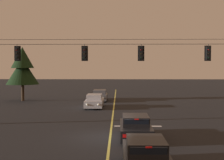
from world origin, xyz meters
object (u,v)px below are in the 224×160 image
(traffic_light_leftmost, at_px, (17,53))
(car_waiting_near_lane, at_px, (135,127))
(car_waiting_second_near, at_px, (146,157))
(traffic_light_right_inner, at_px, (208,53))
(car_oncoming_trailing, at_px, (100,96))
(traffic_light_centre, at_px, (141,53))
(tree_verge_far, at_px, (22,67))
(car_oncoming_lead, at_px, (94,101))
(traffic_light_left_inner, at_px, (84,53))

(traffic_light_leftmost, height_order, car_waiting_near_lane, traffic_light_leftmost)
(traffic_light_leftmost, distance_m, car_waiting_second_near, 14.37)
(traffic_light_right_inner, bearing_deg, car_oncoming_trailing, 118.56)
(car_waiting_near_lane, relative_size, car_waiting_second_near, 1.00)
(traffic_light_right_inner, bearing_deg, traffic_light_centre, 180.00)
(traffic_light_centre, bearing_deg, tree_verge_far, 130.22)
(car_oncoming_trailing, height_order, tree_verge_far, tree_verge_far)
(car_waiting_second_near, bearing_deg, traffic_light_centre, 87.00)
(car_waiting_near_lane, relative_size, car_oncoming_lead, 0.98)
(traffic_light_leftmost, bearing_deg, car_waiting_near_lane, -27.72)
(traffic_light_left_inner, relative_size, traffic_light_centre, 1.00)
(car_waiting_second_near, bearing_deg, traffic_light_right_inner, 62.86)
(car_waiting_near_lane, relative_size, tree_verge_far, 0.64)
(traffic_light_leftmost, height_order, tree_verge_far, tree_verge_far)
(traffic_light_right_inner, height_order, tree_verge_far, tree_verge_far)
(car_waiting_near_lane, relative_size, car_oncoming_trailing, 0.98)
(traffic_light_left_inner, relative_size, car_oncoming_lead, 0.28)
(car_waiting_near_lane, distance_m, car_oncoming_lead, 14.65)
(traffic_light_centre, relative_size, car_oncoming_lead, 0.28)
(traffic_light_centre, xyz_separation_m, car_oncoming_trailing, (-4.01, 16.30, -4.61))
(traffic_light_centre, xyz_separation_m, car_oncoming_lead, (-4.18, 9.76, -4.61))
(car_waiting_second_near, bearing_deg, car_oncoming_lead, 100.10)
(traffic_light_left_inner, distance_m, car_waiting_near_lane, 7.30)
(car_oncoming_lead, bearing_deg, traffic_light_centre, -66.84)
(car_oncoming_lead, bearing_deg, traffic_light_right_inner, -47.19)
(tree_verge_far, bearing_deg, traffic_light_right_inner, -41.08)
(car_oncoming_lead, distance_m, car_waiting_second_near, 20.66)
(car_waiting_second_near, bearing_deg, traffic_light_leftmost, 129.04)
(traffic_light_left_inner, relative_size, traffic_light_right_inner, 1.00)
(traffic_light_right_inner, bearing_deg, car_waiting_second_near, -117.14)
(traffic_light_left_inner, bearing_deg, traffic_light_centre, 0.00)
(car_waiting_near_lane, bearing_deg, car_waiting_second_near, -89.15)
(traffic_light_leftmost, distance_m, traffic_light_centre, 9.13)
(car_waiting_second_near, height_order, tree_verge_far, tree_verge_far)
(car_oncoming_lead, relative_size, car_waiting_second_near, 1.02)
(traffic_light_left_inner, relative_size, car_waiting_near_lane, 0.28)
(traffic_light_left_inner, height_order, car_oncoming_lead, traffic_light_left_inner)
(traffic_light_leftmost, xyz_separation_m, car_oncoming_trailing, (5.12, 16.30, -4.61))
(car_oncoming_lead, bearing_deg, car_waiting_second_near, -79.90)
(traffic_light_right_inner, height_order, car_oncoming_lead, traffic_light_right_inner)
(car_oncoming_trailing, bearing_deg, traffic_light_right_inner, -61.44)
(traffic_light_right_inner, bearing_deg, traffic_light_leftmost, 180.00)
(traffic_light_leftmost, height_order, traffic_light_centre, same)
(traffic_light_centre, distance_m, car_waiting_near_lane, 6.44)
(car_waiting_near_lane, height_order, car_oncoming_lead, same)
(traffic_light_centre, height_order, car_oncoming_trailing, traffic_light_centre)
(traffic_light_centre, height_order, traffic_light_right_inner, same)
(traffic_light_leftmost, xyz_separation_m, tree_verge_far, (-4.51, 16.13, -1.08))
(traffic_light_leftmost, xyz_separation_m, car_oncoming_lead, (4.95, 9.76, -4.61))
(car_oncoming_lead, relative_size, car_oncoming_trailing, 1.00)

